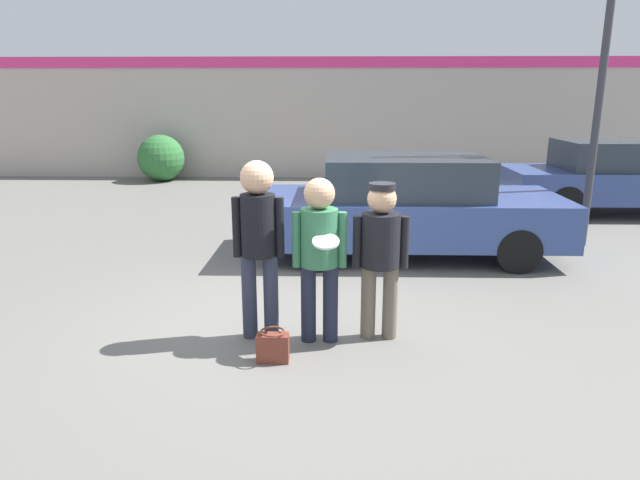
# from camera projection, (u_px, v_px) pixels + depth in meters

# --- Properties ---
(ground_plane) EXTENTS (56.00, 56.00, 0.00)m
(ground_plane) POSITION_uv_depth(u_px,v_px,m) (291.00, 324.00, 6.18)
(ground_plane) COLOR #66635E
(storefront_building) EXTENTS (24.00, 0.22, 3.39)m
(storefront_building) POSITION_uv_depth(u_px,v_px,m) (319.00, 117.00, 16.34)
(storefront_building) COLOR #B2A89E
(storefront_building) RESTS_ON ground
(person_left) EXTENTS (0.51, 0.34, 1.81)m
(person_left) POSITION_uv_depth(u_px,v_px,m) (258.00, 234.00, 5.60)
(person_left) COLOR #2D3347
(person_left) RESTS_ON ground
(person_middle_with_frisbee) EXTENTS (0.53, 0.56, 1.66)m
(person_middle_with_frisbee) POSITION_uv_depth(u_px,v_px,m) (319.00, 246.00, 5.53)
(person_middle_with_frisbee) COLOR #1E2338
(person_middle_with_frisbee) RESTS_ON ground
(person_right) EXTENTS (0.55, 0.38, 1.60)m
(person_right) POSITION_uv_depth(u_px,v_px,m) (381.00, 247.00, 5.62)
(person_right) COLOR #665B4C
(person_right) RESTS_ON ground
(parked_car_near) EXTENTS (4.53, 1.96, 1.52)m
(parked_car_near) POSITION_uv_depth(u_px,v_px,m) (408.00, 206.00, 8.66)
(parked_car_near) COLOR #334784
(parked_car_near) RESTS_ON ground
(parked_car_far) EXTENTS (4.72, 1.86, 1.49)m
(parked_car_far) POSITION_uv_depth(u_px,v_px,m) (623.00, 177.00, 11.66)
(parked_car_far) COLOR #334784
(parked_car_far) RESTS_ON ground
(street_lamp) EXTENTS (1.55, 0.35, 5.83)m
(street_lamp) POSITION_uv_depth(u_px,v_px,m) (629.00, 11.00, 8.46)
(street_lamp) COLOR #38383D
(street_lamp) RESTS_ON ground
(shrub) EXTENTS (1.29, 1.29, 1.29)m
(shrub) POSITION_uv_depth(u_px,v_px,m) (161.00, 158.00, 15.92)
(shrub) COLOR #2D6B33
(shrub) RESTS_ON ground
(handbag) EXTENTS (0.30, 0.23, 0.31)m
(handbag) POSITION_uv_depth(u_px,v_px,m) (273.00, 347.00, 5.30)
(handbag) COLOR brown
(handbag) RESTS_ON ground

